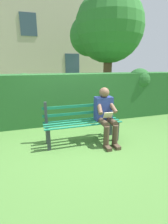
% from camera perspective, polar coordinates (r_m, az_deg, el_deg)
% --- Properties ---
extents(ground, '(60.00, 60.00, 0.00)m').
position_cam_1_polar(ground, '(3.76, -0.45, -10.21)').
color(ground, '#477533').
extents(park_bench, '(1.68, 0.48, 0.92)m').
position_cam_1_polar(park_bench, '(3.64, -0.74, -3.51)').
color(park_bench, '#2D3338').
rests_on(park_bench, ground).
extents(person_seated, '(0.44, 0.73, 1.20)m').
position_cam_1_polar(person_seated, '(3.59, 7.48, -0.59)').
color(person_seated, navy).
rests_on(person_seated, ground).
extents(hedge_backdrop, '(6.45, 0.87, 1.56)m').
position_cam_1_polar(hedge_backdrop, '(5.06, -0.54, 5.64)').
color(hedge_backdrop, '#265B28').
rests_on(hedge_backdrop, ground).
extents(tree, '(2.69, 2.56, 4.28)m').
position_cam_1_polar(tree, '(6.96, 7.51, 26.51)').
color(tree, brown).
rests_on(tree, ground).
extents(building_facade, '(9.89, 3.04, 6.18)m').
position_cam_1_polar(building_facade, '(12.20, -18.31, 22.09)').
color(building_facade, '#BCAD93').
rests_on(building_facade, ground).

